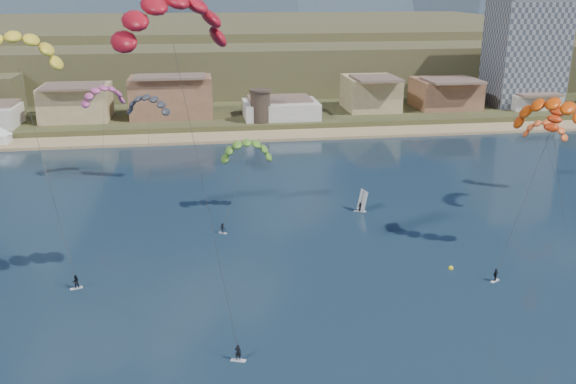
{
  "coord_description": "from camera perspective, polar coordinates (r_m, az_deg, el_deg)",
  "views": [
    {
      "loc": [
        -11.75,
        -46.41,
        36.56
      ],
      "look_at": [
        0.0,
        32.0,
        10.0
      ],
      "focal_mm": 38.89,
      "sensor_mm": 36.0,
      "label": 1
    }
  ],
  "objects": [
    {
      "name": "kitesurfer_yellow",
      "position": [
        90.28,
        -23.69,
        12.14
      ],
      "size": [
        13.92,
        16.84,
        32.83
      ],
      "color": "silver",
      "rests_on": "ground"
    },
    {
      "name": "distant_kite_orange",
      "position": [
        122.08,
        22.54,
        5.57
      ],
      "size": [
        8.21,
        7.79,
        15.23
      ],
      "color": "#262626",
      "rests_on": "ground"
    },
    {
      "name": "beach",
      "position": [
        157.11,
        -4.02,
        5.11
      ],
      "size": [
        2200.0,
        12.0,
        0.9
      ],
      "color": "tan",
      "rests_on": "ground"
    },
    {
      "name": "distant_kite_red",
      "position": [
        109.67,
        23.17,
        6.66
      ],
      "size": [
        7.13,
        8.48,
        19.49
      ],
      "color": "#262626",
      "rests_on": "ground"
    },
    {
      "name": "apartment_tower",
      "position": [
        200.32,
        20.88,
        11.98
      ],
      "size": [
        20.0,
        16.0,
        32.0
      ],
      "color": "gray",
      "rests_on": "ground"
    },
    {
      "name": "town",
      "position": [
        173.13,
        -17.98,
        8.13
      ],
      "size": [
        400.0,
        24.0,
        12.0
      ],
      "color": "silver",
      "rests_on": "ground"
    },
    {
      "name": "distant_kite_dark",
      "position": [
        119.72,
        -12.75,
        8.09
      ],
      "size": [
        9.26,
        6.97,
        18.7
      ],
      "color": "#262626",
      "rests_on": "ground"
    },
    {
      "name": "distant_kite_pink",
      "position": [
        122.89,
        -16.57,
        8.74
      ],
      "size": [
        9.25,
        7.58,
        20.1
      ],
      "color": "#262626",
      "rests_on": "ground"
    },
    {
      "name": "windsurfer",
      "position": [
        105.65,
        6.7,
        -1.18
      ],
      "size": [
        2.18,
        2.39,
        3.7
      ],
      "color": "silver",
      "rests_on": "ground"
    },
    {
      "name": "kitesurfer_red",
      "position": [
        66.17,
        -10.61,
        15.84
      ],
      "size": [
        13.81,
        16.81,
        37.12
      ],
      "color": "silver",
      "rests_on": "ground"
    },
    {
      "name": "buoy",
      "position": [
        87.51,
        14.67,
        -6.74
      ],
      "size": [
        0.65,
        0.65,
        0.65
      ],
      "color": "#FFF71A",
      "rests_on": "ground"
    },
    {
      "name": "kitesurfer_orange",
      "position": [
        91.04,
        23.15,
        6.93
      ],
      "size": [
        16.28,
        14.11,
        24.5
      ],
      "color": "silver",
      "rests_on": "ground"
    },
    {
      "name": "kitesurfer_green",
      "position": [
        102.1,
        -3.83,
        4.08
      ],
      "size": [
        9.85,
        11.4,
        14.89
      ],
      "color": "silver",
      "rests_on": "ground"
    },
    {
      "name": "foothills",
      "position": [
        282.3,
        -1.57,
        12.93
      ],
      "size": [
        940.0,
        210.0,
        18.0
      ],
      "color": "brown",
      "rests_on": "ground"
    },
    {
      "name": "land",
      "position": [
        607.62,
        -7.66,
        14.92
      ],
      "size": [
        2200.0,
        900.0,
        4.0
      ],
      "color": "brown",
      "rests_on": "ground"
    },
    {
      "name": "watchtower",
      "position": [
        164.08,
        -2.54,
        7.9
      ],
      "size": [
        5.82,
        5.82,
        8.6
      ],
      "color": "#47382D",
      "rests_on": "ground"
    }
  ]
}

